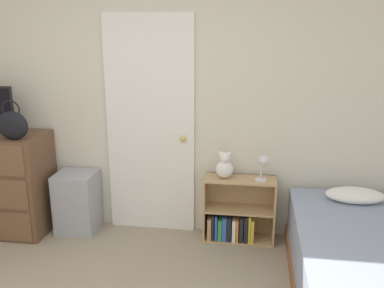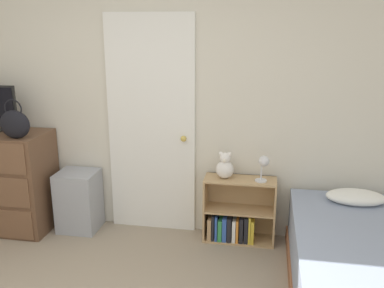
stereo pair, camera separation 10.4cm
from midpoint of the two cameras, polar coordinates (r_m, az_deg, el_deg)
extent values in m
cube|color=beige|center=(4.11, -6.15, 5.70)|extent=(10.00, 0.06, 2.55)
cube|color=white|center=(4.08, -4.71, 2.35)|extent=(0.84, 0.04, 2.09)
sphere|color=gold|center=(3.99, -0.39, 0.70)|extent=(0.06, 0.06, 0.06)
cube|color=brown|center=(4.63, -23.69, -4.47)|extent=(1.03, 0.52, 0.98)
ellipsoid|color=black|center=(4.14, -21.88, 2.43)|extent=(0.29, 0.12, 0.26)
torus|color=black|center=(4.11, -22.09, 4.39)|extent=(0.17, 0.01, 0.17)
cube|color=#999EA8|center=(4.39, -14.18, -7.35)|extent=(0.38, 0.35, 0.60)
cube|color=tan|center=(4.10, 2.54, -8.43)|extent=(0.02, 0.26, 0.62)
cube|color=tan|center=(4.08, 11.66, -8.92)|extent=(0.02, 0.26, 0.62)
cube|color=tan|center=(4.21, 6.94, -12.41)|extent=(0.63, 0.26, 0.02)
cube|color=tan|center=(4.08, 7.08, -8.70)|extent=(0.63, 0.26, 0.02)
cube|color=tan|center=(3.96, 7.23, -4.76)|extent=(0.63, 0.26, 0.02)
cube|color=tan|center=(4.19, 7.18, -7.99)|extent=(0.66, 0.01, 0.62)
cube|color=tan|center=(4.17, 3.21, -10.86)|extent=(0.04, 0.22, 0.21)
cube|color=black|center=(4.13, 3.65, -10.78)|extent=(0.02, 0.17, 0.25)
cube|color=#3359B2|center=(4.12, 4.05, -10.94)|extent=(0.02, 0.15, 0.24)
cube|color=#338C4C|center=(4.13, 4.55, -11.16)|extent=(0.04, 0.15, 0.21)
cube|color=#3359B2|center=(4.12, 5.15, -11.08)|extent=(0.04, 0.15, 0.23)
cube|color=black|center=(4.13, 5.78, -10.98)|extent=(0.04, 0.18, 0.24)
cube|color=white|center=(4.14, 6.41, -11.08)|extent=(0.03, 0.20, 0.21)
cube|color=orange|center=(4.11, 6.82, -11.26)|extent=(0.02, 0.14, 0.22)
cube|color=black|center=(4.12, 7.37, -11.03)|extent=(0.04, 0.17, 0.25)
cube|color=black|center=(4.12, 8.01, -10.93)|extent=(0.04, 0.20, 0.26)
cube|color=gold|center=(4.11, 8.44, -10.96)|extent=(0.02, 0.18, 0.26)
cube|color=gold|center=(4.12, 8.81, -11.25)|extent=(0.03, 0.17, 0.22)
sphere|color=silver|center=(3.94, 5.16, -3.40)|extent=(0.17, 0.17, 0.17)
sphere|color=silver|center=(3.90, 5.20, -1.89)|extent=(0.10, 0.10, 0.10)
sphere|color=silver|center=(3.86, 5.14, -2.19)|extent=(0.04, 0.04, 0.04)
sphere|color=silver|center=(3.90, 4.65, -1.32)|extent=(0.04, 0.04, 0.04)
sphere|color=silver|center=(3.89, 5.77, -1.38)|extent=(0.04, 0.04, 0.04)
cylinder|color=silver|center=(3.93, 9.92, -4.82)|extent=(0.11, 0.11, 0.01)
cylinder|color=silver|center=(3.90, 9.98, -3.67)|extent=(0.01, 0.01, 0.16)
sphere|color=silver|center=(3.85, 10.34, -2.26)|extent=(0.10, 0.10, 0.10)
cube|color=#8C99B2|center=(3.47, 23.40, -14.53)|extent=(1.06, 1.79, 0.39)
ellipsoid|color=white|center=(3.94, 21.71, -6.59)|extent=(0.49, 0.28, 0.12)
camera|label=1|loc=(0.05, -89.21, 0.22)|focal=40.00mm
camera|label=2|loc=(0.05, 90.79, -0.22)|focal=40.00mm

